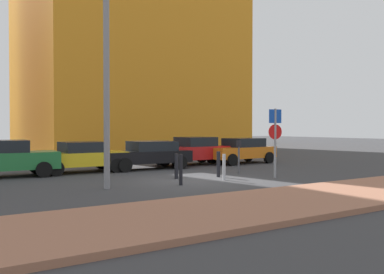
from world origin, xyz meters
TOP-DOWN VIEW (x-y plane):
  - ground_plane at (0.00, 0.00)m, footprint 120.00×120.00m
  - sidewalk_brick at (0.00, -5.57)m, footprint 40.00×3.64m
  - parked_car_green at (-5.97, 5.01)m, footprint 4.42×2.07m
  - parked_car_yellow at (-2.65, 5.15)m, footprint 3.92×2.08m
  - parked_car_black at (0.58, 4.93)m, footprint 4.30×2.10m
  - parked_car_red at (3.59, 5.63)m, footprint 4.13×2.12m
  - parked_car_orange at (6.46, 4.93)m, footprint 4.15×2.09m
  - parking_sign_post at (3.26, -1.07)m, footprint 0.59×0.16m
  - parking_meter at (3.09, 1.01)m, footprint 0.18×0.14m
  - street_lamp at (-3.56, -0.28)m, footprint 0.70×0.36m
  - traffic_bollard_near at (-1.06, -0.88)m, footprint 0.13×0.13m
  - traffic_bollard_mid at (1.52, 0.40)m, footprint 0.15×0.15m
  - traffic_bollard_far at (1.09, -0.54)m, footprint 0.12×0.12m
  - traffic_bollard_edge at (-0.25, 0.80)m, footprint 0.15×0.15m
  - building_colorful_midrise at (8.42, 25.53)m, footprint 18.35×17.35m

SIDE VIEW (x-z plane):
  - ground_plane at x=0.00m, z-range 0.00..0.00m
  - sidewalk_brick at x=0.00m, z-range 0.00..0.14m
  - traffic_bollard_edge at x=-0.25m, z-range 0.00..0.99m
  - traffic_bollard_far at x=1.09m, z-range 0.00..1.00m
  - traffic_bollard_mid at x=1.52m, z-range 0.00..1.05m
  - traffic_bollard_near at x=-1.06m, z-range 0.00..1.09m
  - parked_car_black at x=0.58m, z-range 0.04..1.40m
  - parked_car_yellow at x=-2.65m, z-range 0.04..1.42m
  - parked_car_orange at x=6.46m, z-range 0.04..1.46m
  - parked_car_red at x=3.59m, z-range 0.02..1.53m
  - parked_car_green at x=-5.97m, z-range 0.02..1.53m
  - parking_meter at x=3.09m, z-range 0.21..1.66m
  - parking_sign_post at x=3.26m, z-range 0.36..3.14m
  - street_lamp at x=-3.56m, z-range 0.64..9.06m
  - building_colorful_midrise at x=8.42m, z-range 0.00..22.18m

